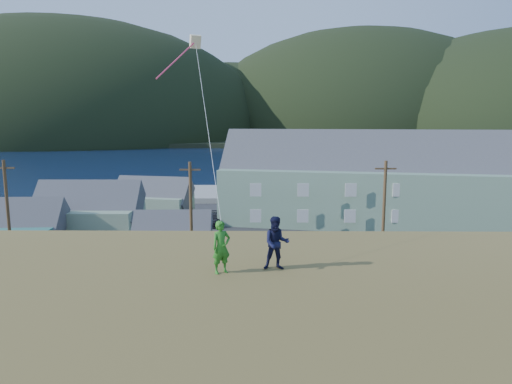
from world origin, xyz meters
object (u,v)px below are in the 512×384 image
kite_flyer_navy (276,243)px  kite_flyer_green (221,247)px  wharf (211,194)px  lodge (385,181)px  shed_palegreen_near (88,215)px  shed_palegreen_far (153,200)px  shed_white (173,238)px  shed_teal (17,230)px

kite_flyer_navy → kite_flyer_green: bearing=-171.0°
wharf → lodge: lodge is taller
shed_palegreen_near → shed_palegreen_far: 11.89m
shed_white → wharf: bearing=88.5°
lodge → shed_white: 26.65m
lodge → shed_white: size_ratio=5.73×
lodge → kite_flyer_navy: 40.70m
lodge → kite_flyer_green: lodge is taller
wharf → lodge: 30.24m
wharf → shed_palegreen_far: shed_palegreen_far is taller
shed_teal → shed_white: size_ratio=1.23×
shed_white → shed_palegreen_far: 18.28m
kite_flyer_green → kite_flyer_navy: bearing=-18.4°
shed_palegreen_near → lodge: bearing=14.6°
shed_teal → kite_flyer_navy: bearing=-52.1°
kite_flyer_green → wharf: bearing=65.6°
wharf → shed_teal: size_ratio=3.08×
shed_palegreen_far → kite_flyer_green: bearing=-62.6°
lodge → shed_teal: (-36.36, -13.15, -2.75)m
shed_teal → shed_palegreen_far: (8.52, 15.86, 0.07)m
shed_palegreen_far → kite_flyer_navy: size_ratio=5.77×
wharf → shed_white: size_ratio=3.79×
shed_teal → wharf: bearing=63.0°
shed_teal → shed_palegreen_near: shed_palegreen_near is taller
wharf → shed_palegreen_near: 29.78m
lodge → shed_white: bearing=-135.5°
kite_flyer_navy → shed_teal: bearing=128.5°
wharf → kite_flyer_navy: size_ratio=14.53×
shed_white → kite_flyer_navy: size_ratio=3.84×
wharf → shed_teal: (-13.89, -32.84, 1.93)m
wharf → shed_white: bearing=-89.3°
lodge → kite_flyer_green: 41.71m
shed_palegreen_far → lodge: bearing=5.4°
shed_palegreen_near → kite_flyer_navy: 34.86m
shed_palegreen_far → kite_flyer_green: 43.35m
shed_palegreen_far → shed_teal: bearing=-107.3°
lodge → shed_palegreen_far: 28.10m
lodge → kite_flyer_navy: size_ratio=22.00×
wharf → lodge: (22.47, -19.69, 4.68)m
lodge → shed_teal: size_ratio=4.66×
shed_teal → shed_white: (14.30, -1.47, -0.31)m
shed_white → kite_flyer_navy: 25.60m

